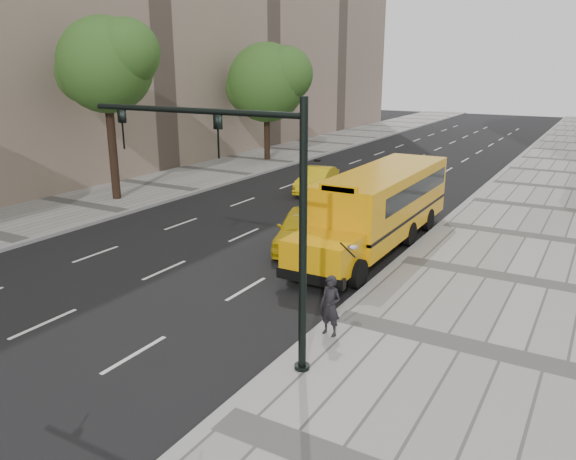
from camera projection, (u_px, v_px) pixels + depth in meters
The scene contains 11 objects.
ground at pixel (264, 238), 23.64m from camera, with size 140.00×140.00×0.00m, color black.
sidewalk_far at pixel (84, 205), 28.91m from camera, with size 6.00×140.00×0.15m, color gray.
curb_museum at pixel (401, 260), 20.74m from camera, with size 0.30×140.00×0.15m, color gray.
curb_far at pixel (126, 213), 27.47m from camera, with size 0.30×140.00×0.15m, color gray.
tree_b at pixel (106, 64), 28.16m from camera, with size 5.38×4.78×9.42m.
tree_c at pixel (268, 82), 41.13m from camera, with size 6.46×5.74×8.67m.
school_bus at pixel (382, 202), 22.44m from camera, with size 2.96×11.56×3.19m.
taxi_near at pixel (303, 229), 22.27m from camera, with size 1.85×4.60×1.57m, color gold.
taxi_far at pixel (317, 180), 32.08m from camera, with size 1.51×4.32×1.42m, color gold.
pedestrian at pixel (330, 306), 14.64m from camera, with size 0.60×0.39×1.64m, color black.
traffic_signal at pixel (249, 199), 12.77m from camera, with size 6.18×0.36×6.40m.
Camera 1 is at (12.20, -19.04, 7.00)m, focal length 35.00 mm.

